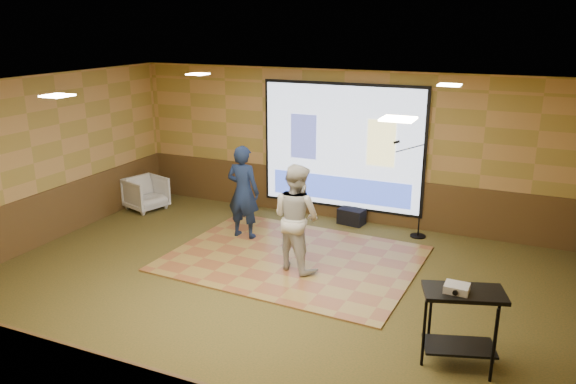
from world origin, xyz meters
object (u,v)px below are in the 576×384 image
at_px(player_right, 296,217).
at_px(duffel_bag, 352,216).
at_px(dance_floor, 293,258).
at_px(projector_screen, 341,148).
at_px(banquet_chair, 146,193).
at_px(player_left, 243,192).
at_px(av_table, 462,313).
at_px(mic_stand, 417,211).
at_px(projector, 457,288).

distance_m(player_right, duffel_bag, 2.54).
height_order(dance_floor, player_right, player_right).
height_order(projector_screen, duffel_bag, projector_screen).
bearing_deg(banquet_chair, player_right, -92.71).
xyz_separation_m(player_left, banquet_chair, (-2.71, 0.63, -0.54)).
xyz_separation_m(projector_screen, player_left, (-1.29, -1.72, -0.58)).
relative_size(av_table, banquet_chair, 1.24).
bearing_deg(mic_stand, duffel_bag, 172.01).
relative_size(projector_screen, banquet_chair, 4.31).
xyz_separation_m(av_table, duffel_bag, (-2.61, 4.09, -0.51)).
height_order(dance_floor, banquet_chair, banquet_chair).
height_order(mic_stand, banquet_chair, mic_stand).
relative_size(dance_floor, duffel_bag, 8.15).
bearing_deg(duffel_bag, projector, -58.65).
bearing_deg(player_left, mic_stand, -154.23).
bearing_deg(projector_screen, dance_floor, -91.53).
xyz_separation_m(projector_screen, av_table, (2.92, -4.27, -0.81)).
distance_m(av_table, projector, 0.35).
bearing_deg(projector, player_left, 149.25).
height_order(projector_screen, dance_floor, projector_screen).
bearing_deg(mic_stand, projector, -73.80).
bearing_deg(av_table, projector, -142.13).
distance_m(dance_floor, duffel_bag, 2.12).
distance_m(player_right, projector, 3.20).
xyz_separation_m(player_left, player_right, (1.43, -0.90, 0.00)).
xyz_separation_m(dance_floor, player_right, (0.20, -0.35, 0.88)).
relative_size(player_right, projector, 6.46).
bearing_deg(player_right, projector_screen, -67.18).
height_order(dance_floor, av_table, av_table).
bearing_deg(av_table, player_left, 148.75).
distance_m(projector_screen, player_right, 2.68).
bearing_deg(projector, mic_stand, 108.69).
bearing_deg(projector_screen, projector, -56.77).
relative_size(av_table, mic_stand, 0.53).
bearing_deg(mic_stand, dance_floor, -132.06).
bearing_deg(banquet_chair, projector_screen, -57.27).
bearing_deg(player_left, duffel_bag, -135.80).
xyz_separation_m(player_right, av_table, (2.78, -1.66, -0.23)).
distance_m(projector, banquet_chair, 7.60).
relative_size(player_left, duffel_bag, 3.47).
distance_m(dance_floor, av_table, 3.65).
height_order(projector, banquet_chair, projector).
height_order(projector_screen, banquet_chair, projector_screen).
bearing_deg(banquet_chair, mic_stand, -64.99).
distance_m(player_left, banquet_chair, 2.83).
xyz_separation_m(projector, duffel_bag, (-2.53, 4.15, -0.85)).
bearing_deg(duffel_bag, av_table, -57.47).
bearing_deg(projector_screen, player_right, -86.92).
distance_m(projector_screen, mic_stand, 1.92).
relative_size(player_left, banquet_chair, 2.25).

